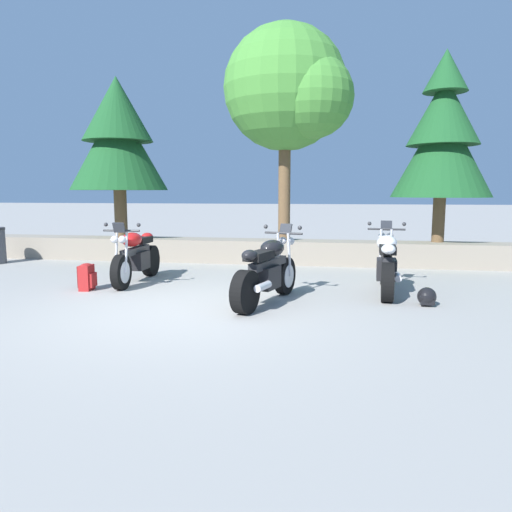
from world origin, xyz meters
name	(u,v)px	position (x,y,z in m)	size (l,w,h in m)	color
ground_plane	(185,310)	(0.00, 0.00, 0.00)	(120.00, 120.00, 0.00)	gray
stone_wall	(246,251)	(0.00, 4.80, 0.28)	(36.00, 0.80, 0.55)	gray
motorcycle_red_near_left	(136,257)	(-1.56, 1.90, 0.49)	(0.67, 2.06, 1.18)	black
motorcycle_black_centre	(268,272)	(1.12, 0.66, 0.49)	(0.88, 2.02, 1.18)	black
motorcycle_white_far_right	(387,264)	(3.00, 1.76, 0.49)	(0.67, 2.07, 1.18)	black
rider_backpack	(87,276)	(-2.12, 1.08, 0.24)	(0.28, 0.32, 0.47)	#A31E1E
rider_helmet	(427,297)	(3.51, 0.86, 0.14)	(0.28, 0.28, 0.28)	black
pine_tree_far_left	(118,137)	(-3.20, 4.78, 3.05)	(2.37, 2.37, 3.94)	brown
leafy_tree_mid_left	(291,91)	(1.07, 4.59, 3.95)	(2.94, 2.80, 4.88)	brown
pine_tree_mid_right	(443,136)	(4.46, 5.02, 2.94)	(2.21, 2.21, 4.27)	brown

